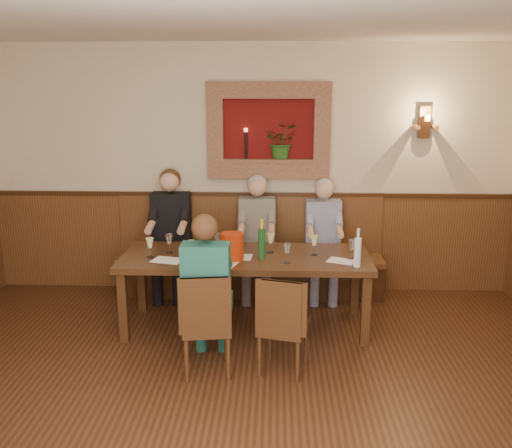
{
  "coord_description": "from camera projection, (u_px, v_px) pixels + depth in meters",
  "views": [
    {
      "loc": [
        0.29,
        -3.41,
        2.39
      ],
      "look_at": [
        0.1,
        1.9,
        1.05
      ],
      "focal_mm": 40.0,
      "sensor_mm": 36.0,
      "label": 1
    }
  ],
  "objects": [
    {
      "name": "person_bench_right",
      "position": [
        323.0,
        250.0,
        6.34
      ],
      "size": [
        0.39,
        0.48,
        1.35
      ],
      "color": "navy",
      "rests_on": "ground"
    },
    {
      "name": "wall_sconce",
      "position": [
        424.0,
        123.0,
        6.2
      ],
      "size": [
        0.25,
        0.2,
        0.35
      ],
      "color": "#4F2E16",
      "rests_on": "ground"
    },
    {
      "name": "tasting_sheet_b",
      "position": [
        237.0,
        257.0,
        5.45
      ],
      "size": [
        0.29,
        0.22,
        0.0
      ],
      "primitive_type": "cube",
      "rotation": [
        0.0,
        0.0,
        -0.06
      ],
      "color": "white",
      "rests_on": "dining_table"
    },
    {
      "name": "person_chair_front",
      "position": [
        208.0,
        304.0,
        4.81
      ],
      "size": [
        0.39,
        0.48,
        1.36
      ],
      "color": "navy",
      "rests_on": "ground"
    },
    {
      "name": "spittoon_bucket",
      "position": [
        232.0,
        246.0,
        5.36
      ],
      "size": [
        0.27,
        0.27,
        0.25
      ],
      "primitive_type": "cylinder",
      "rotation": [
        0.0,
        0.0,
        -0.24
      ],
      "color": "red",
      "rests_on": "dining_table"
    },
    {
      "name": "dining_table",
      "position": [
        246.0,
        263.0,
        5.53
      ],
      "size": [
        2.4,
        0.9,
        0.75
      ],
      "color": "black",
      "rests_on": "ground"
    },
    {
      "name": "wine_glass_8",
      "position": [
        351.0,
        250.0,
        5.36
      ],
      "size": [
        0.08,
        0.08,
        0.19
      ],
      "primitive_type": null,
      "color": "white",
      "rests_on": "dining_table"
    },
    {
      "name": "water_bottle",
      "position": [
        358.0,
        251.0,
        5.14
      ],
      "size": [
        0.07,
        0.07,
        0.36
      ],
      "rotation": [
        0.0,
        0.0,
        -0.01
      ],
      "color": "silver",
      "rests_on": "dining_table"
    },
    {
      "name": "wine_glass_9",
      "position": [
        219.0,
        255.0,
        5.19
      ],
      "size": [
        0.08,
        0.08,
        0.19
      ],
      "primitive_type": null,
      "color": "#DBDE84",
      "rests_on": "dining_table"
    },
    {
      "name": "wine_glass_2",
      "position": [
        191.0,
        250.0,
        5.33
      ],
      "size": [
        0.08,
        0.08,
        0.19
      ],
      "primitive_type": null,
      "color": "#DBDE84",
      "rests_on": "dining_table"
    },
    {
      "name": "wine_glass_4",
      "position": [
        235.0,
        250.0,
        5.34
      ],
      "size": [
        0.08,
        0.08,
        0.19
      ],
      "primitive_type": null,
      "color": "#DBDE84",
      "rests_on": "dining_table"
    },
    {
      "name": "wall_niche",
      "position": [
        272.0,
        135.0,
        6.3
      ],
      "size": [
        1.36,
        0.3,
        1.06
      ],
      "color": "#5F0E0D",
      "rests_on": "ground"
    },
    {
      "name": "wine_glass_1",
      "position": [
        169.0,
        244.0,
        5.56
      ],
      "size": [
        0.08,
        0.08,
        0.19
      ],
      "primitive_type": null,
      "color": "white",
      "rests_on": "dining_table"
    },
    {
      "name": "tasting_sheet_c",
      "position": [
        341.0,
        261.0,
        5.33
      ],
      "size": [
        0.3,
        0.26,
        0.0
      ],
      "primitive_type": "cube",
      "rotation": [
        0.0,
        0.0,
        -0.41
      ],
      "color": "white",
      "rests_on": "dining_table"
    },
    {
      "name": "wine_glass_5",
      "position": [
        270.0,
        243.0,
        5.58
      ],
      "size": [
        0.08,
        0.08,
        0.19
      ],
      "primitive_type": null,
      "color": "#DBDE84",
      "rests_on": "dining_table"
    },
    {
      "name": "person_bench_mid",
      "position": [
        257.0,
        248.0,
        6.36
      ],
      "size": [
        0.4,
        0.49,
        1.39
      ],
      "color": "#5D5855",
      "rests_on": "ground"
    },
    {
      "name": "tasting_sheet_d",
      "position": [
        219.0,
        264.0,
        5.25
      ],
      "size": [
        0.37,
        0.31,
        0.0
      ],
      "primitive_type": "cube",
      "rotation": [
        0.0,
        0.0,
        -0.28
      ],
      "color": "white",
      "rests_on": "dining_table"
    },
    {
      "name": "wine_bottle_green_a",
      "position": [
        262.0,
        243.0,
        5.37
      ],
      "size": [
        0.08,
        0.08,
        0.39
      ],
      "rotation": [
        0.0,
        0.0,
        0.16
      ],
      "color": "#19471E",
      "rests_on": "dining_table"
    },
    {
      "name": "wine_glass_7",
      "position": [
        314.0,
        245.0,
        5.5
      ],
      "size": [
        0.08,
        0.08,
        0.19
      ],
      "primitive_type": null,
      "color": "#DBDE84",
      "rests_on": "dining_table"
    },
    {
      "name": "wainscoting",
      "position": [
        231.0,
        362.0,
        3.76
      ],
      "size": [
        6.02,
        6.02,
        1.15
      ],
      "color": "#4F2E16",
      "rests_on": "ground"
    },
    {
      "name": "wine_glass_6",
      "position": [
        287.0,
        253.0,
        5.26
      ],
      "size": [
        0.08,
        0.08,
        0.19
      ],
      "primitive_type": null,
      "color": "white",
      "rests_on": "dining_table"
    },
    {
      "name": "person_bench_left",
      "position": [
        171.0,
        245.0,
        6.39
      ],
      "size": [
        0.43,
        0.53,
        1.45
      ],
      "color": "black",
      "rests_on": "ground"
    },
    {
      "name": "room_shell",
      "position": [
        228.0,
        166.0,
        3.44
      ],
      "size": [
        6.04,
        6.04,
        2.82
      ],
      "color": "beige",
      "rests_on": "ground"
    },
    {
      "name": "wine_bottle_green_b",
      "position": [
        199.0,
        238.0,
        5.53
      ],
      "size": [
        0.08,
        0.08,
        0.38
      ],
      "rotation": [
        0.0,
        0.0,
        -0.27
      ],
      "color": "#19471E",
      "rests_on": "dining_table"
    },
    {
      "name": "tasting_sheet_a",
      "position": [
        168.0,
        260.0,
        5.35
      ],
      "size": [
        0.32,
        0.26,
        0.0
      ],
      "primitive_type": "cube",
      "rotation": [
        0.0,
        0.0,
        -0.25
      ],
      "color": "white",
      "rests_on": "dining_table"
    },
    {
      "name": "wine_glass_0",
      "position": [
        150.0,
        248.0,
        5.42
      ],
      "size": [
        0.08,
        0.08,
        0.19
      ],
      "primitive_type": null,
      "color": "#DBDE84",
      "rests_on": "dining_table"
    },
    {
      "name": "chair_near_right",
      "position": [
        283.0,
        344.0,
        4.78
      ],
      "size": [
        0.46,
        0.46,
        0.86
      ],
      "rotation": [
        0.0,
        0.0,
        -0.26
      ],
      "color": "black",
      "rests_on": "ground"
    },
    {
      "name": "wine_glass_10",
      "position": [
        191.0,
        253.0,
        5.25
      ],
      "size": [
        0.08,
        0.08,
        0.19
      ],
      "primitive_type": null,
      "color": "white",
      "rests_on": "dining_table"
    },
    {
      "name": "wine_glass_3",
      "position": [
        218.0,
        243.0,
        5.58
      ],
      "size": [
        0.08,
        0.08,
        0.19
      ],
      "primitive_type": null,
      "color": "white",
      "rests_on": "dining_table"
    },
    {
      "name": "chair_near_left",
      "position": [
        207.0,
        343.0,
        4.76
      ],
      "size": [
        0.45,
        0.45,
        0.9
      ],
      "rotation": [
        0.0,
        0.0,
        0.14
      ],
      "color": "black",
      "rests_on": "ground"
    },
    {
      "name": "ground_plane",
      "position": [
        231.0,
        440.0,
        3.9
      ],
      "size": [
        6.0,
        6.0,
        0.0
      ],
      "primitive_type": "plane",
      "color": "#341C0E",
      "rests_on": "ground"
    },
    {
      "name": "bench",
      "position": [
        250.0,
        266.0,
        6.53
      ],
      "size": [
        3.0,
        0.45,
        1.11
      ],
      "color": "#381E0F",
      "rests_on": "ground"
    }
  ]
}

